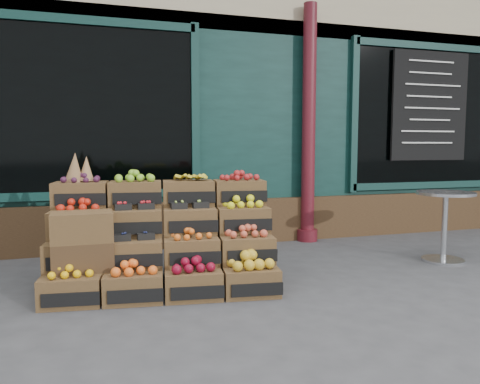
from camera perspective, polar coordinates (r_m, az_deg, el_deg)
name	(u,v)px	position (r m, az deg, el deg)	size (l,w,h in m)	color
ground	(284,293)	(4.32, 5.42, -12.11)	(60.00, 60.00, 0.00)	#3D3D40
shop_facade	(181,88)	(9.11, -7.22, 12.44)	(12.00, 6.24, 4.80)	#0D2D28
crate_display	(163,245)	(4.47, -9.41, -6.42)	(2.12, 1.23, 1.26)	brown
spare_crates	(83,255)	(4.27, -18.56, -7.34)	(0.51, 0.35, 0.75)	brown
bistro_table	(445,218)	(5.78, 23.68, -2.95)	(0.64, 0.64, 0.80)	#AFB2B6
shopkeeper	(72,179)	(6.62, -19.82, 1.50)	(0.64, 0.42, 1.75)	#164E19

